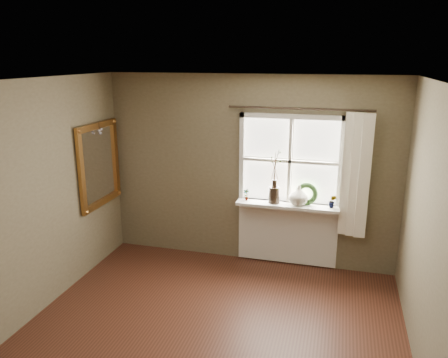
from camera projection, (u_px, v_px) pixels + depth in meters
floor at (199, 358)px, 4.23m from camera, size 4.50×4.50×0.00m
ceiling at (194, 84)px, 3.52m from camera, size 4.50×4.50×0.00m
wall_back at (250, 170)px, 6.01m from camera, size 4.00×0.10×2.60m
wall_left at (4, 212)px, 4.39m from camera, size 0.10×4.50×2.60m
window_frame at (290, 161)px, 5.76m from camera, size 1.36×0.06×1.24m
window_sill at (287, 205)px, 5.81m from camera, size 1.36×0.26×0.04m
window_apron at (287, 233)px, 6.03m from camera, size 1.36×0.04×0.88m
dark_jug at (274, 195)px, 5.82m from camera, size 0.20×0.20×0.22m
cream_vase at (299, 195)px, 5.74m from camera, size 0.33×0.33×0.27m
wreath at (306, 196)px, 5.75m from camera, size 0.32×0.18×0.31m
potted_plant_left at (246, 195)px, 5.93m from camera, size 0.09×0.07×0.16m
potted_plant_right at (332, 201)px, 5.64m from camera, size 0.12×0.10×0.18m
curtain at (356, 176)px, 5.48m from camera, size 0.36×0.12×1.59m
curtain_rod at (300, 109)px, 5.49m from camera, size 1.84×0.03×0.03m
gilt_mirror at (99, 164)px, 5.91m from camera, size 0.10×0.96×1.14m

